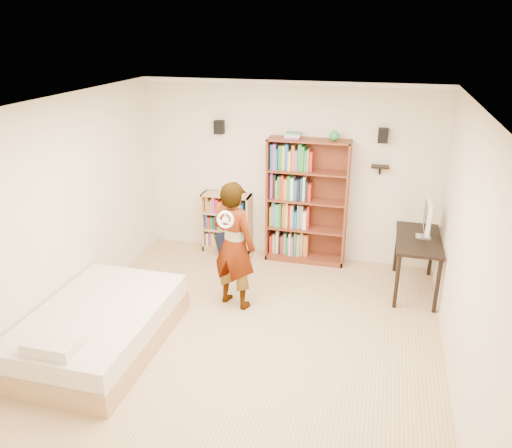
{
  "coord_description": "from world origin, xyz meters",
  "views": [
    {
      "loc": [
        1.36,
        -4.71,
        3.44
      ],
      "look_at": [
        -0.01,
        0.6,
        1.24
      ],
      "focal_mm": 35.0,
      "sensor_mm": 36.0,
      "label": 1
    }
  ],
  "objects_px": {
    "tall_bookshelf": "(307,202)",
    "person": "(234,245)",
    "low_bookshelf": "(227,223)",
    "computer_desk": "(415,264)",
    "daybed": "(99,323)"
  },
  "relations": [
    {
      "from": "tall_bookshelf",
      "to": "daybed",
      "type": "xyz_separation_m",
      "value": [
        -1.89,
        -2.82,
        -0.65
      ]
    },
    {
      "from": "tall_bookshelf",
      "to": "person",
      "type": "distance_m",
      "value": 1.7
    },
    {
      "from": "daybed",
      "to": "computer_desk",
      "type": "bearing_deg",
      "value": 32.6
    },
    {
      "from": "computer_desk",
      "to": "person",
      "type": "bearing_deg",
      "value": -157.08
    },
    {
      "from": "tall_bookshelf",
      "to": "computer_desk",
      "type": "distance_m",
      "value": 1.8
    },
    {
      "from": "daybed",
      "to": "person",
      "type": "distance_m",
      "value": 1.84
    },
    {
      "from": "low_bookshelf",
      "to": "tall_bookshelf",
      "type": "bearing_deg",
      "value": -1.39
    },
    {
      "from": "daybed",
      "to": "person",
      "type": "xyz_separation_m",
      "value": [
        1.21,
        1.27,
        0.54
      ]
    },
    {
      "from": "tall_bookshelf",
      "to": "computer_desk",
      "type": "xyz_separation_m",
      "value": [
        1.61,
        -0.58,
        -0.56
      ]
    },
    {
      "from": "daybed",
      "to": "person",
      "type": "relative_size",
      "value": 1.22
    },
    {
      "from": "tall_bookshelf",
      "to": "low_bookshelf",
      "type": "distance_m",
      "value": 1.36
    },
    {
      "from": "low_bookshelf",
      "to": "person",
      "type": "xyz_separation_m",
      "value": [
        0.6,
        -1.58,
        0.36
      ]
    },
    {
      "from": "low_bookshelf",
      "to": "computer_desk",
      "type": "bearing_deg",
      "value": -11.98
    },
    {
      "from": "tall_bookshelf",
      "to": "computer_desk",
      "type": "height_order",
      "value": "tall_bookshelf"
    },
    {
      "from": "tall_bookshelf",
      "to": "person",
      "type": "bearing_deg",
      "value": -113.65
    }
  ]
}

